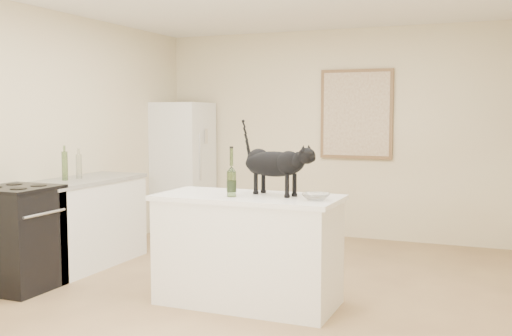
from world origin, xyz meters
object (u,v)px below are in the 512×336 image
at_px(stove, 18,239).
at_px(glass_bowl, 316,197).
at_px(wine_bottle, 232,175).
at_px(fridge, 182,167).
at_px(black_cat, 274,167).

xyz_separation_m(stove, glass_bowl, (2.64, 0.34, 0.48)).
xyz_separation_m(stove, wine_bottle, (1.96, 0.28, 0.63)).
xyz_separation_m(wine_bottle, glass_bowl, (0.68, 0.06, -0.15)).
bearing_deg(fridge, black_cat, -47.70).
height_order(fridge, wine_bottle, fridge).
relative_size(stove, black_cat, 1.39).
relative_size(fridge, black_cat, 2.62).
bearing_deg(wine_bottle, black_cat, 36.65).
relative_size(fridge, wine_bottle, 4.82).
height_order(fridge, glass_bowl, fridge).
bearing_deg(fridge, stove, -90.00).
distance_m(stove, black_cat, 2.39).
xyz_separation_m(fridge, black_cat, (2.24, -2.46, 0.28)).
distance_m(fridge, glass_bowl, 3.72).
relative_size(black_cat, glass_bowl, 2.98).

